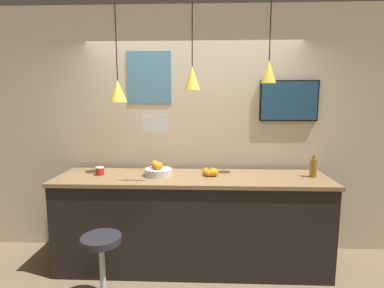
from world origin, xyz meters
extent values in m
cube|color=beige|center=(0.00, 1.15, 1.45)|extent=(8.00, 0.06, 2.90)
cube|color=black|center=(0.00, 0.68, 0.49)|extent=(2.86, 0.67, 0.98)
cube|color=olive|center=(0.00, 0.68, 1.00)|extent=(2.90, 0.71, 0.04)
cylinder|color=#B7B7BC|center=(-0.77, 0.00, 0.30)|extent=(0.05, 0.05, 0.57)
cylinder|color=#232328|center=(-0.77, 0.00, 0.62)|extent=(0.35, 0.35, 0.06)
cylinder|color=beige|center=(-0.36, 0.70, 1.05)|extent=(0.30, 0.30, 0.08)
sphere|color=orange|center=(-0.41, 0.73, 1.14)|extent=(0.08, 0.08, 0.08)
sphere|color=orange|center=(-0.35, 0.68, 1.13)|extent=(0.08, 0.08, 0.08)
sphere|color=orange|center=(-0.37, 0.66, 1.13)|extent=(0.07, 0.07, 0.07)
sphere|color=orange|center=(0.18, 0.68, 1.05)|extent=(0.07, 0.07, 0.07)
sphere|color=orange|center=(0.15, 0.71, 1.05)|extent=(0.07, 0.07, 0.07)
sphere|color=orange|center=(0.15, 0.79, 1.05)|extent=(0.07, 0.07, 0.07)
sphere|color=orange|center=(0.19, 0.70, 1.05)|extent=(0.07, 0.07, 0.07)
sphere|color=orange|center=(0.22, 0.68, 1.05)|extent=(0.07, 0.07, 0.07)
sphere|color=orange|center=(0.24, 0.69, 1.06)|extent=(0.08, 0.08, 0.08)
sphere|color=orange|center=(0.21, 0.68, 1.06)|extent=(0.08, 0.08, 0.08)
sphere|color=orange|center=(0.24, 0.71, 1.06)|extent=(0.08, 0.08, 0.08)
sphere|color=orange|center=(0.22, 0.74, 1.06)|extent=(0.08, 0.08, 0.08)
cylinder|color=olive|center=(1.28, 0.70, 1.11)|extent=(0.07, 0.07, 0.19)
cylinder|color=olive|center=(1.28, 0.70, 1.23)|extent=(0.03, 0.03, 0.05)
cylinder|color=red|center=(-1.01, 0.70, 1.06)|extent=(0.09, 0.09, 0.08)
cylinder|color=white|center=(-1.01, 0.70, 1.10)|extent=(0.09, 0.09, 0.01)
cylinder|color=black|center=(-0.79, 0.74, 2.42)|extent=(0.01, 0.01, 0.77)
cone|color=yellow|center=(-0.79, 0.74, 1.92)|extent=(0.19, 0.19, 0.23)
sphere|color=#F9EFCC|center=(-0.79, 0.74, 1.82)|extent=(0.04, 0.04, 0.04)
cylinder|color=black|center=(0.00, 0.74, 2.49)|extent=(0.01, 0.01, 0.63)
cone|color=yellow|center=(0.00, 0.74, 2.05)|extent=(0.17, 0.17, 0.25)
sphere|color=#F9EFCC|center=(0.00, 0.74, 1.95)|extent=(0.04, 0.04, 0.04)
cylinder|color=black|center=(0.79, 0.74, 2.51)|extent=(0.01, 0.01, 0.57)
cone|color=yellow|center=(0.79, 0.74, 2.11)|extent=(0.15, 0.15, 0.23)
sphere|color=#F9EFCC|center=(0.79, 0.74, 2.02)|extent=(0.04, 0.04, 0.04)
cube|color=black|center=(1.11, 1.10, 1.82)|extent=(0.67, 0.04, 0.47)
cube|color=navy|center=(1.11, 1.08, 1.82)|extent=(0.64, 0.01, 0.44)
cube|color=white|center=(-0.35, 0.41, 1.61)|extent=(0.24, 0.01, 0.17)
cube|color=teal|center=(-0.52, 1.11, 2.09)|extent=(0.52, 0.01, 0.60)
camera|label=1|loc=(0.12, -2.43, 1.83)|focal=28.00mm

